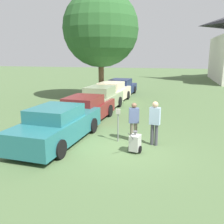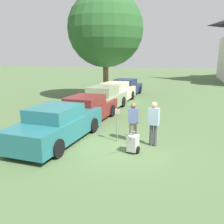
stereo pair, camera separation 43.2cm
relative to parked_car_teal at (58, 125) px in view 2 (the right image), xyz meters
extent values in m
plane|color=#4C663D|center=(2.70, -0.05, -0.73)|extent=(120.00, 120.00, 0.00)
cube|color=#23666B|center=(0.00, 0.04, -0.11)|extent=(2.23, 5.26, 0.85)
cube|color=#23666B|center=(-0.01, -0.17, 0.57)|extent=(1.83, 2.26, 0.53)
cylinder|color=black|center=(-0.86, 1.69, -0.38)|extent=(0.22, 0.71, 0.71)
cylinder|color=black|center=(1.04, 1.58, -0.38)|extent=(0.22, 0.71, 0.71)
cylinder|color=black|center=(-1.04, -1.51, -0.38)|extent=(0.22, 0.71, 0.71)
cylinder|color=black|center=(0.86, -1.61, -0.38)|extent=(0.22, 0.71, 0.71)
cube|color=maroon|center=(0.00, 3.34, -0.17)|extent=(2.16, 5.15, 0.74)
cube|color=maroon|center=(-0.01, 3.14, 0.46)|extent=(1.77, 2.21, 0.51)
cylinder|color=black|center=(-0.83, 4.96, -0.38)|extent=(0.22, 0.72, 0.71)
cylinder|color=black|center=(1.01, 4.85, -0.38)|extent=(0.22, 0.72, 0.71)
cylinder|color=black|center=(-1.01, 1.83, -0.38)|extent=(0.22, 0.72, 0.71)
cylinder|color=black|center=(0.83, 1.73, -0.38)|extent=(0.22, 0.72, 0.71)
cube|color=gray|center=(0.00, 6.35, -0.12)|extent=(2.09, 4.83, 0.82)
cube|color=gray|center=(-0.01, 6.16, 0.58)|extent=(1.72, 2.08, 0.60)
cylinder|color=black|center=(-0.81, 7.86, -0.37)|extent=(0.22, 0.73, 0.72)
cylinder|color=black|center=(0.98, 7.76, -0.37)|extent=(0.22, 0.73, 0.72)
cylinder|color=black|center=(-0.97, 4.93, -0.37)|extent=(0.22, 0.73, 0.72)
cylinder|color=black|center=(0.81, 4.83, -0.37)|extent=(0.22, 0.73, 0.72)
cube|color=beige|center=(0.00, 9.40, -0.13)|extent=(2.13, 5.22, 0.83)
cube|color=beige|center=(-0.01, 9.19, 0.57)|extent=(1.74, 2.24, 0.56)
cylinder|color=black|center=(-0.81, 11.03, -0.39)|extent=(0.22, 0.70, 0.69)
cylinder|color=black|center=(0.99, 10.93, -0.39)|extent=(0.22, 0.70, 0.69)
cylinder|color=black|center=(-0.99, 7.86, -0.39)|extent=(0.22, 0.70, 0.69)
cylinder|color=black|center=(0.81, 7.76, -0.39)|extent=(0.22, 0.70, 0.69)
cube|color=#19234C|center=(0.00, 12.79, -0.19)|extent=(2.18, 5.12, 0.72)
cube|color=#19234C|center=(-0.01, 12.59, 0.47)|extent=(1.79, 2.20, 0.59)
cylinder|color=black|center=(-0.84, 14.39, -0.39)|extent=(0.22, 0.69, 0.68)
cylinder|color=black|center=(1.02, 14.29, -0.39)|extent=(0.22, 0.69, 0.68)
cylinder|color=black|center=(-1.02, 11.29, -0.39)|extent=(0.22, 0.69, 0.68)
cylinder|color=black|center=(0.84, 11.18, -0.39)|extent=(0.22, 0.69, 0.68)
cylinder|color=slate|center=(2.46, 0.66, -0.13)|extent=(0.05, 0.05, 1.21)
cube|color=gray|center=(2.46, 0.66, 0.59)|extent=(0.18, 0.09, 0.22)
cylinder|color=#665B4C|center=(3.19, 0.90, -0.33)|extent=(0.14, 0.14, 0.81)
cylinder|color=#665B4C|center=(3.02, 0.86, -0.33)|extent=(0.14, 0.14, 0.81)
cube|color=#4C597F|center=(3.11, 0.88, 0.40)|extent=(0.46, 0.32, 0.64)
sphere|color=brown|center=(3.11, 0.88, 0.83)|extent=(0.22, 0.22, 0.22)
cylinder|color=#3F3F47|center=(4.09, 0.57, -0.29)|extent=(0.14, 0.14, 0.89)
cylinder|color=#3F3F47|center=(3.92, 0.60, -0.29)|extent=(0.14, 0.14, 0.89)
cube|color=#99B2CC|center=(4.01, 0.58, 0.51)|extent=(0.45, 0.29, 0.70)
sphere|color=tan|center=(4.01, 0.58, 0.98)|extent=(0.24, 0.24, 0.24)
cube|color=#B2B2AD|center=(3.37, -0.38, -0.35)|extent=(0.43, 0.50, 0.60)
cone|color=#59595B|center=(3.37, -0.38, 0.03)|extent=(0.18, 0.18, 0.16)
cylinder|color=#4C4C4C|center=(3.28, -0.84, 0.05)|extent=(0.14, 0.59, 0.43)
cylinder|color=black|center=(3.16, -0.34, -0.59)|extent=(0.10, 0.28, 0.28)
cylinder|color=black|center=(3.57, -0.42, -0.59)|extent=(0.10, 0.28, 0.28)
cylinder|color=brown|center=(-1.14, 10.38, 0.81)|extent=(0.44, 0.44, 3.08)
sphere|color=#285628|center=(-1.14, 10.38, 4.88)|extent=(5.96, 5.96, 5.96)
camera|label=1|loc=(4.69, -9.30, 2.93)|focal=40.00mm
camera|label=2|loc=(5.11, -9.19, 2.93)|focal=40.00mm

